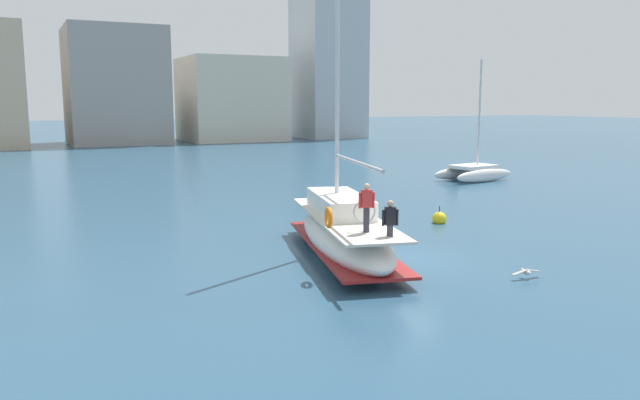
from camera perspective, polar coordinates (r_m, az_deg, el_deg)
name	(u,v)px	position (r m, az deg, el deg)	size (l,w,h in m)	color
ground_plane	(402,260)	(22.64, 7.52, -5.44)	(400.00, 400.00, 0.00)	#284C66
main_sailboat	(344,231)	(22.91, 2.18, -2.87)	(4.72, 9.90, 12.82)	white
moored_sloop_near	(473,171)	(46.59, 13.79, 2.54)	(6.00, 3.54, 8.62)	white
seagull	(526,272)	(21.13, 18.25, -6.23)	(1.09, 0.47, 0.17)	silver
mooring_buoy	(439,219)	(29.76, 10.80, -1.68)	(0.66, 0.66, 0.93)	yellow
waterfront_buildings	(50,72)	(90.47, -23.35, 10.64)	(80.66, 17.44, 25.86)	silver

